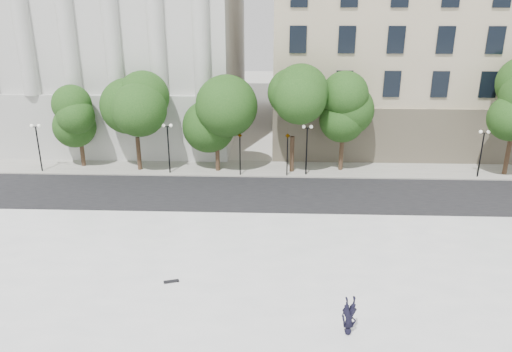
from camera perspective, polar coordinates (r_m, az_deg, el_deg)
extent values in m
cube|color=white|center=(24.21, -3.51, -15.61)|extent=(44.00, 22.00, 0.45)
cube|color=black|center=(37.44, -1.30, -2.29)|extent=(60.00, 8.00, 0.02)
cube|color=#B5B3A7|center=(43.01, -0.83, 0.85)|extent=(60.00, 4.00, 0.12)
cube|color=beige|center=(58.73, -17.71, 17.59)|extent=(30.00, 26.00, 25.00)
cube|color=#C2B294|center=(58.40, 20.73, 15.27)|extent=(36.00, 26.00, 21.00)
cylinder|color=black|center=(40.90, -1.83, 2.30)|extent=(0.10, 0.10, 3.50)
imported|color=black|center=(40.30, -1.87, 5.10)|extent=(0.88, 1.59, 0.64)
cylinder|color=black|center=(40.81, 3.59, 2.23)|extent=(0.10, 0.10, 3.50)
imported|color=black|center=(40.22, 3.66, 5.04)|extent=(0.37, 1.62, 0.65)
imported|color=black|center=(22.95, 10.50, -16.78)|extent=(0.94, 1.93, 0.50)
cube|color=black|center=(26.43, -9.66, -11.79)|extent=(0.80, 0.42, 0.08)
cylinder|color=#382619|center=(45.79, -19.21, 2.43)|extent=(0.36, 0.36, 2.41)
sphere|color=#163E11|center=(44.96, -19.69, 6.40)|extent=(3.81, 3.81, 3.81)
cylinder|color=#382619|center=(43.41, -13.25, 2.44)|extent=(0.36, 0.36, 2.93)
sphere|color=#163E11|center=(42.39, -13.68, 7.57)|extent=(4.16, 4.16, 4.16)
cylinder|color=#382619|center=(42.18, -4.41, 2.25)|extent=(0.36, 0.36, 2.70)
sphere|color=#163E11|center=(41.19, -4.55, 7.10)|extent=(4.50, 4.50, 4.50)
cylinder|color=#382619|center=(41.87, 4.13, 2.45)|extent=(0.36, 0.36, 3.16)
sphere|color=#163E11|center=(40.76, 4.28, 8.19)|extent=(3.77, 3.77, 3.77)
cylinder|color=#382619|center=(42.79, 9.72, 2.53)|extent=(0.36, 0.36, 3.06)
sphere|color=#163E11|center=(41.72, 10.05, 7.97)|extent=(4.57, 4.57, 4.57)
cylinder|color=#382619|center=(46.02, 26.77, 1.89)|extent=(0.36, 0.36, 3.11)
cylinder|color=black|center=(45.49, -23.55, 2.76)|extent=(0.12, 0.12, 3.96)
cube|color=black|center=(44.99, -23.90, 5.16)|extent=(0.60, 0.06, 0.06)
sphere|color=white|center=(45.09, -24.26, 5.27)|extent=(0.28, 0.28, 0.28)
sphere|color=white|center=(44.83, -23.57, 5.29)|extent=(0.28, 0.28, 0.28)
cylinder|color=black|center=(41.92, -9.95, 2.88)|extent=(0.12, 0.12, 4.09)
cube|color=black|center=(41.36, -10.12, 5.58)|extent=(0.60, 0.06, 0.06)
sphere|color=white|center=(41.40, -10.53, 5.71)|extent=(0.28, 0.28, 0.28)
sphere|color=white|center=(41.27, -9.72, 5.72)|extent=(0.28, 0.28, 0.28)
cylinder|color=black|center=(41.08, 5.79, 2.73)|extent=(0.12, 0.12, 4.10)
cube|color=black|center=(40.51, 5.90, 5.49)|extent=(0.60, 0.06, 0.06)
sphere|color=white|center=(40.46, 5.48, 5.64)|extent=(0.28, 0.28, 0.28)
sphere|color=white|center=(40.50, 6.33, 5.62)|extent=(0.28, 0.28, 0.28)
cylinder|color=black|center=(44.31, 24.29, 2.12)|extent=(0.12, 0.12, 3.82)
cube|color=black|center=(43.81, 24.65, 4.49)|extent=(0.60, 0.06, 0.06)
sphere|color=white|center=(43.67, 24.30, 4.63)|extent=(0.28, 0.28, 0.28)
sphere|color=white|center=(43.90, 25.03, 4.60)|extent=(0.28, 0.28, 0.28)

